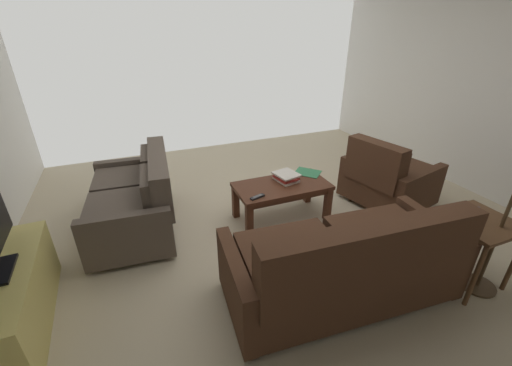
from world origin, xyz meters
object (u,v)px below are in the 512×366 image
at_px(end_table, 477,231).
at_px(coffee_mug, 473,213).
at_px(book_stack, 287,177).
at_px(loveseat_near, 137,199).
at_px(armchair_side, 387,177).
at_px(tv_remote, 257,197).
at_px(tv_stand, 9,301).
at_px(sofa_main, 346,263).
at_px(loose_magazine, 308,173).
at_px(coffee_table, 282,190).

relative_size(end_table, coffee_mug, 6.00).
height_order(coffee_mug, book_stack, coffee_mug).
distance_m(loveseat_near, armchair_side, 2.88).
bearing_deg(tv_remote, tv_stand, 11.97).
relative_size(sofa_main, end_table, 3.03).
xyz_separation_m(end_table, loose_magazine, (0.61, -1.63, -0.08)).
relative_size(coffee_table, armchair_side, 0.99).
bearing_deg(loveseat_near, tv_stand, 47.89).
bearing_deg(armchair_side, loose_magazine, -19.42).
bearing_deg(loveseat_near, loose_magazine, 172.44).
relative_size(coffee_table, book_stack, 3.40).
height_order(armchair_side, tv_remote, armchair_side).
xyz_separation_m(coffee_table, end_table, (-1.02, 1.47, 0.15)).
bearing_deg(book_stack, loose_magazine, -164.70).
distance_m(sofa_main, coffee_mug, 1.10).
relative_size(loveseat_near, coffee_table, 1.42).
distance_m(loveseat_near, tv_stand, 1.39).
xyz_separation_m(loveseat_near, coffee_table, (-1.50, 0.42, 0.01)).
height_order(loveseat_near, tv_remote, loveseat_near).
distance_m(sofa_main, end_table, 1.13).
bearing_deg(armchair_side, tv_remote, 0.59).
height_order(armchair_side, loose_magazine, armchair_side).
xyz_separation_m(end_table, book_stack, (0.93, -1.54, -0.04)).
height_order(sofa_main, tv_remote, sofa_main).
xyz_separation_m(sofa_main, tv_stand, (2.35, -0.66, -0.11)).
xyz_separation_m(book_stack, tv_remote, (0.45, 0.25, -0.03)).
bearing_deg(sofa_main, loose_magazine, -109.03).
distance_m(coffee_table, loose_magazine, 0.45).
bearing_deg(end_table, loveseat_near, -36.81).
bearing_deg(loose_magazine, book_stack, -27.40).
bearing_deg(tv_stand, loose_magazine, -164.72).
relative_size(loveseat_near, loose_magazine, 5.14).
distance_m(coffee_table, armchair_side, 1.33).
xyz_separation_m(tv_stand, coffee_mug, (-3.40, 0.82, 0.41)).
relative_size(book_stack, loose_magazine, 1.06).
height_order(tv_remote, loose_magazine, tv_remote).
height_order(loveseat_near, coffee_table, loveseat_near).
distance_m(coffee_mug, loose_magazine, 1.70).
bearing_deg(end_table, tv_stand, -13.93).
bearing_deg(book_stack, sofa_main, 82.70).
bearing_deg(tv_stand, book_stack, -164.73).
height_order(sofa_main, coffee_table, sofa_main).
distance_m(book_stack, loose_magazine, 0.34).
distance_m(armchair_side, loose_magazine, 0.97).
height_order(coffee_table, book_stack, book_stack).
bearing_deg(sofa_main, coffee_mug, 171.68).
bearing_deg(armchair_side, sofa_main, 38.51).
bearing_deg(tv_remote, end_table, 136.92).
bearing_deg(book_stack, end_table, 121.14).
bearing_deg(coffee_mug, armchair_side, -105.39).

